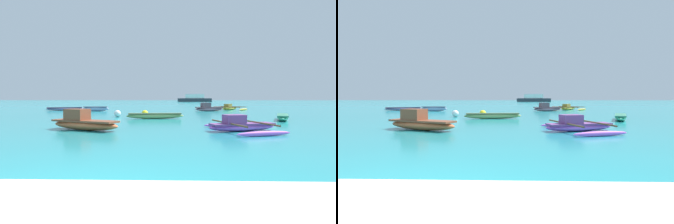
{
  "view_description": "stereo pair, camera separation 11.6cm",
  "coord_description": "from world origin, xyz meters",
  "views": [
    {
      "loc": [
        1.64,
        -3.15,
        1.47
      ],
      "look_at": [
        1.06,
        18.16,
        0.25
      ],
      "focal_mm": 28.0,
      "sensor_mm": 36.0,
      "label": 1
    },
    {
      "loc": [
        1.75,
        -3.15,
        1.47
      ],
      "look_at": [
        1.06,
        18.16,
        0.25
      ],
      "focal_mm": 28.0,
      "sensor_mm": 36.0,
      "label": 2
    }
  ],
  "objects": [
    {
      "name": "moored_boat_6",
      "position": [
        -10.5,
        25.32,
        0.21
      ],
      "size": [
        3.93,
        2.03,
        0.37
      ],
      "rotation": [
        0.0,
        0.0,
        0.35
      ],
      "color": "#866E9F",
      "rests_on": "ground_plane"
    },
    {
      "name": "distant_ferry",
      "position": [
        7.85,
        81.06,
        0.97
      ],
      "size": [
        10.8,
        2.38,
        2.38
      ],
      "color": "#2D333D",
      "rests_on": "ground_plane"
    },
    {
      "name": "moored_boat_1",
      "position": [
        8.5,
        13.68,
        0.2
      ],
      "size": [
        1.79,
        3.19,
        0.36
      ],
      "rotation": [
        0.0,
        0.0,
        1.19
      ],
      "color": "#41C290",
      "rests_on": "ground_plane"
    },
    {
      "name": "ground_plane",
      "position": [
        0.0,
        0.0,
        0.0
      ],
      "size": [
        240.0,
        240.0,
        0.0
      ],
      "color": "teal"
    },
    {
      "name": "mooring_buoy_0",
      "position": [
        -2.64,
        16.09,
        0.25
      ],
      "size": [
        0.5,
        0.5,
        0.5
      ],
      "color": "white",
      "rests_on": "ground_plane"
    },
    {
      "name": "moored_boat_7",
      "position": [
        7.87,
        27.04,
        0.23
      ],
      "size": [
        4.14,
        3.9,
        0.69
      ],
      "rotation": [
        0.0,
        0.0,
        0.92
      ],
      "color": "gold",
      "rests_on": "ground_plane"
    },
    {
      "name": "moored_boat_3",
      "position": [
        0.28,
        14.46,
        0.22
      ],
      "size": [
        3.92,
        0.89,
        0.39
      ],
      "rotation": [
        0.0,
        0.0,
        0.1
      ],
      "color": "#9EB26A",
      "rests_on": "ground_plane"
    },
    {
      "name": "moored_boat_0",
      "position": [
        -2.46,
        8.39,
        0.33
      ],
      "size": [
        3.55,
        2.1,
        0.93
      ],
      "rotation": [
        0.0,
        0.0,
        -0.39
      ],
      "color": "#D36437",
      "rests_on": "ground_plane"
    },
    {
      "name": "moored_boat_2",
      "position": [
        4.49,
        8.19,
        0.23
      ],
      "size": [
        3.17,
        3.86,
        0.71
      ],
      "rotation": [
        0.0,
        0.0,
        0.27
      ],
      "color": "#C55CD6",
      "rests_on": "ground_plane"
    },
    {
      "name": "moored_boat_4",
      "position": [
        5.14,
        24.32,
        0.32
      ],
      "size": [
        3.25,
        1.86,
        0.9
      ],
      "rotation": [
        0.0,
        0.0,
        0.34
      ],
      "color": "#A26A7D",
      "rests_on": "ground_plane"
    },
    {
      "name": "mooring_buoy_1",
      "position": [
        -0.61,
        16.23,
        0.25
      ],
      "size": [
        0.5,
        0.5,
        0.5
      ],
      "color": "yellow",
      "rests_on": "ground_plane"
    },
    {
      "name": "moored_boat_5",
      "position": [
        -6.61,
        23.76,
        0.28
      ],
      "size": [
        2.69,
        0.63,
        0.5
      ],
      "rotation": [
        0.0,
        0.0,
        0.06
      ],
      "color": "#959DC9",
      "rests_on": "ground_plane"
    }
  ]
}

